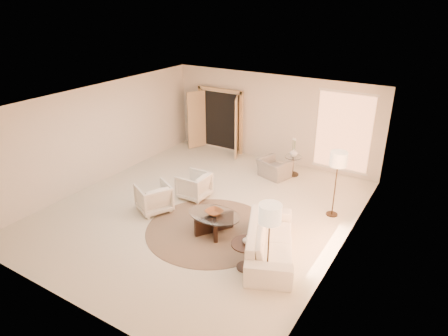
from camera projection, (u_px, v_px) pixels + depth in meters
The scene contains 18 objects.
room at pixel (201, 159), 9.62m from camera, with size 7.04×8.04×2.83m.
windows_right at pixel (345, 193), 8.06m from camera, with size 0.10×6.40×2.40m, color #FB9D64, non-canonical shape.
window_back_corner at pixel (343, 132), 11.62m from camera, with size 1.70×0.10×2.40m, color #FB9D64, non-canonical shape.
curtains_right at pixel (354, 179), 8.81m from camera, with size 0.06×5.20×2.60m, color #BFB488, non-canonical shape.
french_doors at pixel (219, 121), 13.65m from camera, with size 1.95×0.66×2.16m.
area_rug at pixel (210, 230), 9.30m from camera, with size 2.99×2.99×0.01m, color #443225.
sofa at pixel (270, 240), 8.31m from camera, with size 2.35×0.92×0.69m, color silver.
armchair_left at pixel (194, 184), 10.65m from camera, with size 0.75×0.70×0.77m, color silver.
armchair_right at pixel (154, 196), 9.99m from camera, with size 0.77×0.72×0.79m, color silver.
accent_chair at pixel (274, 165), 11.85m from camera, with size 0.86×0.56×0.75m, color gray.
coffee_table at pixel (214, 221), 9.11m from camera, with size 1.32×1.32×0.47m.
end_table at pixel (246, 251), 7.86m from camera, with size 0.62×0.62×0.58m.
side_table at pixel (293, 164), 12.00m from camera, with size 0.52×0.52×0.60m.
floor_lamp_near at pixel (338, 162), 9.37m from camera, with size 0.41×0.41×1.68m.
floor_lamp_far at pixel (270, 217), 7.04m from camera, with size 0.41×0.41×1.68m.
bowl at pixel (214, 212), 9.03m from camera, with size 0.38×0.38×0.09m, color brown.
end_vase at pixel (247, 240), 7.76m from camera, with size 0.16×0.16×0.17m, color silver.
side_vase at pixel (294, 153), 11.86m from camera, with size 0.24×0.24×0.25m, color silver.
Camera 1 is at (5.13, -7.30, 5.05)m, focal length 32.00 mm.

